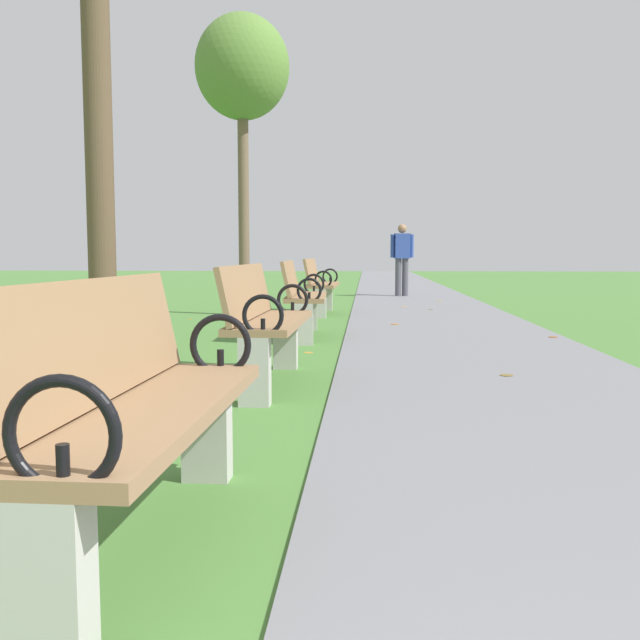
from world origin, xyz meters
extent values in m
cube|color=slate|center=(1.27, 18.00, 0.01)|extent=(2.55, 44.00, 0.02)
cube|color=#93704C|center=(-0.45, 2.90, 0.47)|extent=(0.47, 1.61, 0.05)
cube|color=#93704C|center=(-0.64, 2.90, 0.70)|extent=(0.15, 1.60, 0.40)
cube|color=#B7B5AD|center=(-0.46, 2.16, 0.23)|extent=(0.20, 0.12, 0.45)
cube|color=#B7B5AD|center=(-0.44, 3.64, 0.23)|extent=(0.20, 0.12, 0.45)
torus|color=black|center=(-0.41, 2.14, 0.59)|extent=(0.27, 0.04, 0.27)
cylinder|color=black|center=(-0.41, 2.14, 0.51)|extent=(0.03, 0.03, 0.12)
torus|color=black|center=(-0.37, 3.66, 0.59)|extent=(0.27, 0.04, 0.27)
cylinder|color=black|center=(-0.37, 3.66, 0.51)|extent=(0.03, 0.03, 0.12)
cube|color=#93704C|center=(-0.45, 5.87, 0.47)|extent=(0.47, 1.61, 0.05)
cube|color=#93704C|center=(-0.64, 5.87, 0.70)|extent=(0.15, 1.60, 0.40)
cube|color=#B7B5AD|center=(-0.46, 5.13, 0.23)|extent=(0.20, 0.12, 0.45)
cube|color=#B7B5AD|center=(-0.44, 6.61, 0.23)|extent=(0.20, 0.12, 0.45)
torus|color=black|center=(-0.40, 5.11, 0.59)|extent=(0.27, 0.04, 0.27)
cylinder|color=black|center=(-0.40, 5.11, 0.51)|extent=(0.03, 0.03, 0.12)
torus|color=black|center=(-0.38, 6.63, 0.59)|extent=(0.27, 0.04, 0.27)
cylinder|color=black|center=(-0.38, 6.63, 0.51)|extent=(0.03, 0.03, 0.12)
cube|color=#93704C|center=(-0.45, 8.93, 0.47)|extent=(0.51, 1.62, 0.05)
cube|color=#93704C|center=(-0.64, 8.92, 0.70)|extent=(0.19, 1.60, 0.40)
cube|color=#B7B5AD|center=(-0.42, 8.19, 0.23)|extent=(0.20, 0.13, 0.45)
cube|color=#B7B5AD|center=(-0.48, 9.66, 0.23)|extent=(0.20, 0.13, 0.45)
torus|color=black|center=(-0.36, 8.17, 0.59)|extent=(0.27, 0.04, 0.27)
cylinder|color=black|center=(-0.36, 8.17, 0.51)|extent=(0.03, 0.03, 0.12)
torus|color=black|center=(-0.42, 9.69, 0.59)|extent=(0.27, 0.04, 0.27)
cylinder|color=black|center=(-0.42, 9.69, 0.51)|extent=(0.03, 0.03, 0.12)
cube|color=#93704C|center=(-0.45, 12.09, 0.47)|extent=(0.46, 1.61, 0.05)
cube|color=#93704C|center=(-0.64, 12.09, 0.70)|extent=(0.15, 1.60, 0.40)
cube|color=#B7B5AD|center=(-0.46, 11.35, 0.23)|extent=(0.20, 0.12, 0.45)
cube|color=#B7B5AD|center=(-0.44, 12.83, 0.23)|extent=(0.20, 0.12, 0.45)
torus|color=black|center=(-0.40, 11.33, 0.59)|extent=(0.27, 0.03, 0.27)
cylinder|color=black|center=(-0.40, 11.33, 0.51)|extent=(0.03, 0.03, 0.12)
torus|color=black|center=(-0.38, 12.85, 0.59)|extent=(0.27, 0.03, 0.27)
cylinder|color=black|center=(-0.38, 12.85, 0.51)|extent=(0.03, 0.03, 0.12)
cylinder|color=brown|center=(-1.91, 6.34, 1.87)|extent=(0.22, 0.22, 3.75)
cylinder|color=brown|center=(-1.69, 11.84, 1.68)|extent=(0.17, 0.17, 3.35)
ellipsoid|color=#5B8438|center=(-1.69, 11.84, 3.86)|extent=(1.46, 1.46, 1.61)
cylinder|color=#4C4C56|center=(0.97, 16.80, 0.45)|extent=(0.14, 0.14, 0.85)
cylinder|color=#4C4C56|center=(1.13, 16.83, 0.45)|extent=(0.14, 0.14, 0.85)
cube|color=#2D4799|center=(1.05, 16.81, 1.15)|extent=(0.37, 0.27, 0.56)
sphere|color=#9E7051|center=(1.05, 16.81, 1.54)|extent=(0.20, 0.20, 0.20)
cylinder|color=#2D4799|center=(0.83, 16.78, 1.15)|extent=(0.09, 0.09, 0.52)
cylinder|color=#2D4799|center=(1.26, 16.85, 1.15)|extent=(0.09, 0.09, 0.52)
cylinder|color=#BC842D|center=(-0.32, 7.60, 0.00)|extent=(0.11, 0.11, 0.00)
cylinder|color=gold|center=(1.72, 15.03, 0.02)|extent=(0.16, 0.16, 0.00)
cylinder|color=brown|center=(1.36, 12.90, 0.02)|extent=(0.08, 0.08, 0.00)
cylinder|color=#93511E|center=(-1.20, 11.52, 0.00)|extent=(0.10, 0.10, 0.00)
cylinder|color=brown|center=(-0.99, 13.63, 0.00)|extent=(0.12, 0.12, 0.00)
cylinder|color=gold|center=(0.92, 13.48, 0.02)|extent=(0.13, 0.13, 0.00)
cylinder|color=gold|center=(-1.33, 5.72, 0.00)|extent=(0.16, 0.16, 0.00)
cylinder|color=brown|center=(1.36, 6.28, 0.02)|extent=(0.15, 0.15, 0.00)
cylinder|color=#93511E|center=(2.40, 8.91, 0.02)|extent=(0.12, 0.12, 0.00)
cylinder|color=#AD6B23|center=(-2.39, 11.06, 0.00)|extent=(0.11, 0.11, 0.00)
cylinder|color=#AD6B23|center=(0.64, 10.28, 0.02)|extent=(0.15, 0.15, 0.00)
camera|label=1|loc=(0.25, 0.68, 0.98)|focal=39.66mm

